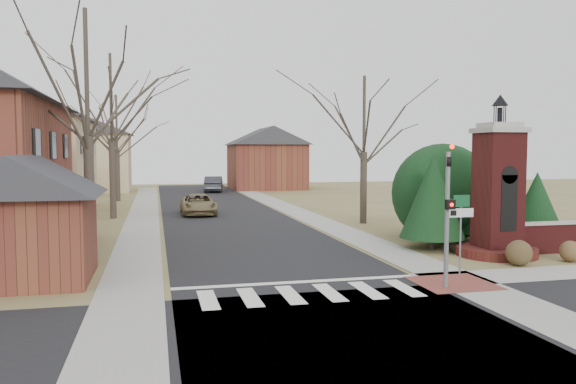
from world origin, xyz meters
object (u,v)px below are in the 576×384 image
object	(u,v)px
traffic_signal_pole	(448,204)
distant_car	(214,184)
brick_gate_monument	(498,202)
pickup_truck	(198,204)
sign_post	(461,219)

from	to	relation	value
traffic_signal_pole	distant_car	distance (m)	43.76
brick_gate_monument	pickup_truck	xyz separation A→B (m)	(-10.60, 17.91, -1.48)
sign_post	brick_gate_monument	size ratio (longest dim) A/B	0.42
traffic_signal_pole	pickup_truck	size ratio (longest dim) A/B	0.92
brick_gate_monument	distant_car	xyz separation A→B (m)	(-7.40, 39.22, -1.34)
brick_gate_monument	traffic_signal_pole	bearing A→B (deg)	-136.76
brick_gate_monument	sign_post	bearing A→B (deg)	-138.58
traffic_signal_pole	sign_post	bearing A→B (deg)	47.57
pickup_truck	distant_car	xyz separation A→B (m)	(3.20, 21.30, 0.14)
sign_post	distant_car	distance (m)	42.43
sign_post	brick_gate_monument	xyz separation A→B (m)	(3.41, 3.01, 0.22)
brick_gate_monument	distant_car	world-z (taller)	brick_gate_monument
traffic_signal_pole	brick_gate_monument	world-z (taller)	brick_gate_monument
sign_post	distant_car	bearing A→B (deg)	95.40
pickup_truck	sign_post	bearing A→B (deg)	-70.68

